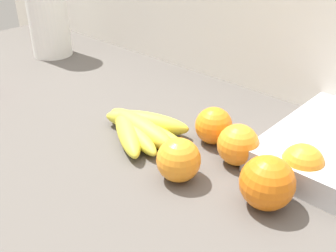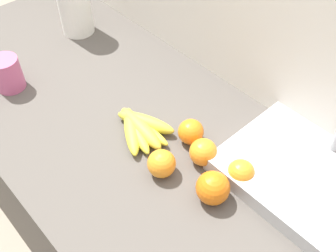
# 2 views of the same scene
# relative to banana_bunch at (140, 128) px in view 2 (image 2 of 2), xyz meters

# --- Properties ---
(counter) EXTENTS (1.92, 0.69, 0.87)m
(counter) POSITION_rel_banana_bunch_xyz_m (0.08, -0.01, -0.45)
(counter) COLOR #514C47
(counter) RESTS_ON ground
(wall_back) EXTENTS (2.32, 0.06, 1.30)m
(wall_back) POSITION_rel_banana_bunch_xyz_m (0.08, 0.37, -0.23)
(wall_back) COLOR silver
(wall_back) RESTS_ON ground
(banana_bunch) EXTENTS (0.19, 0.16, 0.04)m
(banana_bunch) POSITION_rel_banana_bunch_xyz_m (0.00, 0.00, 0.00)
(banana_bunch) COLOR gold
(banana_bunch) RESTS_ON counter
(orange_back_left) EXTENTS (0.07, 0.07, 0.07)m
(orange_back_left) POSITION_rel_banana_bunch_xyz_m (0.19, 0.06, 0.02)
(orange_back_left) COLOR orange
(orange_back_left) RESTS_ON counter
(orange_center) EXTENTS (0.07, 0.07, 0.07)m
(orange_center) POSITION_rel_banana_bunch_xyz_m (0.29, 0.08, 0.01)
(orange_center) COLOR orange
(orange_center) RESTS_ON counter
(orange_far_right) EXTENTS (0.08, 0.08, 0.08)m
(orange_far_right) POSITION_rel_banana_bunch_xyz_m (0.28, -0.00, 0.02)
(orange_far_right) COLOR orange
(orange_far_right) RESTS_ON counter
(orange_back_right) EXTENTS (0.07, 0.07, 0.07)m
(orange_back_right) POSITION_rel_banana_bunch_xyz_m (0.11, 0.08, 0.02)
(orange_back_right) COLOR orange
(orange_back_right) RESTS_ON counter
(orange_front) EXTENTS (0.07, 0.07, 0.07)m
(orange_front) POSITION_rel_banana_bunch_xyz_m (0.14, -0.05, 0.02)
(orange_front) COLOR orange
(orange_front) RESTS_ON counter
(sink_basin) EXTENTS (0.40, 0.31, 0.22)m
(sink_basin) POSITION_rel_banana_bunch_xyz_m (0.40, 0.20, 0.00)
(sink_basin) COLOR #B7BABF
(sink_basin) RESTS_ON counter
(mug) EXTENTS (0.09, 0.09, 0.10)m
(mug) POSITION_rel_banana_bunch_xyz_m (-0.41, -0.17, 0.03)
(mug) COLOR #BF5684
(mug) RESTS_ON counter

